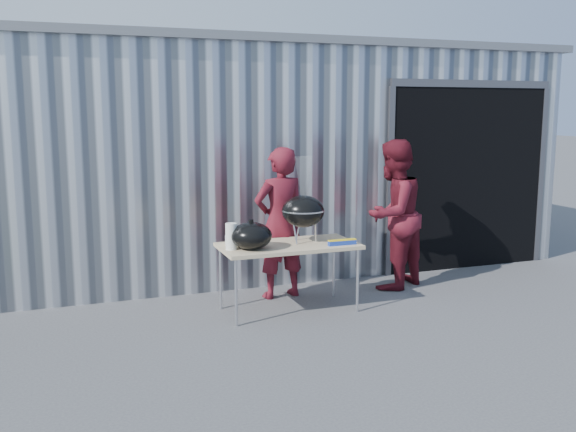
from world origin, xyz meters
name	(u,v)px	position (x,y,z in m)	size (l,w,h in m)	color
ground	(288,333)	(0.00, 0.00, 0.00)	(80.00, 80.00, 0.00)	#444446
building	(244,150)	(0.92, 4.59, 1.54)	(8.20, 6.20, 3.10)	silver
folding_table	(289,248)	(0.27, 0.70, 0.71)	(1.50, 0.75, 0.75)	tan
kettle_grill	(303,205)	(0.46, 0.75, 1.16)	(0.48, 0.48, 0.95)	black
grill_lid	(251,236)	(-0.19, 0.60, 0.89)	(0.44, 0.44, 0.32)	black
paper_towels	(231,236)	(-0.39, 0.65, 0.89)	(0.12, 0.12, 0.28)	white
white_tub	(236,240)	(-0.28, 0.87, 0.80)	(0.20, 0.15, 0.10)	white
foil_box	(342,242)	(0.80, 0.45, 0.78)	(0.32, 0.06, 0.06)	#18359E
person_cook	(280,223)	(0.36, 1.24, 0.89)	(0.65, 0.43, 1.78)	#5B131E
person_bystander	(393,214)	(1.81, 1.14, 0.92)	(0.90, 0.70, 1.85)	#5B131E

